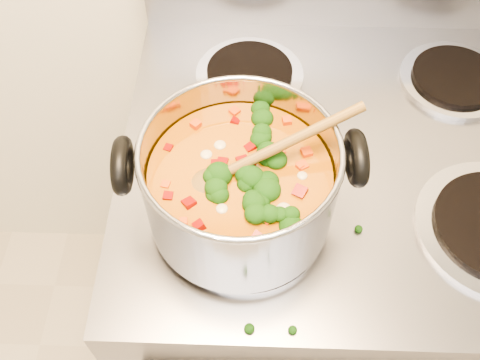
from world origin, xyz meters
The scene contains 4 objects.
electric_range centered at (0.02, 1.16, 0.47)m, with size 0.73×0.66×1.08m.
stockpot centered at (-0.16, 1.02, 1.00)m, with size 0.31×0.25×0.15m.
wooden_spoon centered at (-0.15, 1.03, 1.04)m, with size 0.23×0.11×0.08m.
cooktop_crumbs centered at (-0.07, 1.09, 0.92)m, with size 0.26×0.35×0.01m.
Camera 1 is at (-0.14, 0.64, 1.56)m, focal length 40.00 mm.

